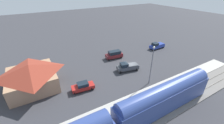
{
  "coord_description": "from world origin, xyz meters",
  "views": [
    {
      "loc": [
        -25.58,
        20.37,
        19.24
      ],
      "look_at": [
        3.59,
        3.34,
        1.0
      ],
      "focal_mm": 23.5,
      "sensor_mm": 36.0,
      "label": 1
    }
  ],
  "objects_px": {
    "light_pole_near_platform": "(152,61)",
    "pedestrian_on_platform": "(169,83)",
    "station_building": "(31,76)",
    "suv_maroon": "(114,54)",
    "pickup_blue": "(157,46)",
    "pickup_charcoal": "(127,67)",
    "sedan_red": "(83,86)"
  },
  "relations": [
    {
      "from": "suv_maroon",
      "to": "sedan_red",
      "type": "bearing_deg",
      "value": 125.38
    },
    {
      "from": "pedestrian_on_platform",
      "to": "pickup_blue",
      "type": "distance_m",
      "value": 21.26
    },
    {
      "from": "suv_maroon",
      "to": "pickup_charcoal",
      "type": "xyz_separation_m",
      "value": [
        -7.42,
        0.67,
        -0.12
      ]
    },
    {
      "from": "sedan_red",
      "to": "pickup_blue",
      "type": "xyz_separation_m",
      "value": [
        8.14,
        -28.76,
        0.15
      ]
    },
    {
      "from": "suv_maroon",
      "to": "light_pole_near_platform",
      "type": "height_order",
      "value": "light_pole_near_platform"
    },
    {
      "from": "suv_maroon",
      "to": "pickup_blue",
      "type": "height_order",
      "value": "suv_maroon"
    },
    {
      "from": "suv_maroon",
      "to": "pickup_charcoal",
      "type": "bearing_deg",
      "value": 174.83
    },
    {
      "from": "suv_maroon",
      "to": "sedan_red",
      "type": "xyz_separation_m",
      "value": [
        -9.16,
        12.89,
        -0.27
      ]
    },
    {
      "from": "pedestrian_on_platform",
      "to": "pickup_blue",
      "type": "relative_size",
      "value": 0.31
    },
    {
      "from": "light_pole_near_platform",
      "to": "sedan_red",
      "type": "bearing_deg",
      "value": 69.26
    },
    {
      "from": "station_building",
      "to": "suv_maroon",
      "type": "distance_m",
      "value": 21.64
    },
    {
      "from": "suv_maroon",
      "to": "pickup_blue",
      "type": "xyz_separation_m",
      "value": [
        -1.02,
        -15.87,
        -0.12
      ]
    },
    {
      "from": "pedestrian_on_platform",
      "to": "suv_maroon",
      "type": "xyz_separation_m",
      "value": [
        17.46,
        2.4,
        -0.13
      ]
    },
    {
      "from": "pickup_blue",
      "to": "light_pole_near_platform",
      "type": "xyz_separation_m",
      "value": [
        -13.13,
        15.56,
        4.31
      ]
    },
    {
      "from": "station_building",
      "to": "pickup_charcoal",
      "type": "xyz_separation_m",
      "value": [
        -4.47,
        -20.71,
        -1.72
      ]
    },
    {
      "from": "light_pole_near_platform",
      "to": "pedestrian_on_platform",
      "type": "bearing_deg",
      "value": -147.69
    },
    {
      "from": "pedestrian_on_platform",
      "to": "suv_maroon",
      "type": "distance_m",
      "value": 17.63
    },
    {
      "from": "station_building",
      "to": "pickup_charcoal",
      "type": "bearing_deg",
      "value": -102.18
    },
    {
      "from": "station_building",
      "to": "pickup_charcoal",
      "type": "relative_size",
      "value": 1.85
    },
    {
      "from": "suv_maroon",
      "to": "pickup_charcoal",
      "type": "height_order",
      "value": "suv_maroon"
    },
    {
      "from": "pedestrian_on_platform",
      "to": "light_pole_near_platform",
      "type": "xyz_separation_m",
      "value": [
        3.31,
        2.09,
        4.06
      ]
    },
    {
      "from": "station_building",
      "to": "suv_maroon",
      "type": "relative_size",
      "value": 2.07
    },
    {
      "from": "pedestrian_on_platform",
      "to": "pickup_blue",
      "type": "height_order",
      "value": "pickup_blue"
    },
    {
      "from": "pickup_blue",
      "to": "light_pole_near_platform",
      "type": "height_order",
      "value": "light_pole_near_platform"
    },
    {
      "from": "station_building",
      "to": "light_pole_near_platform",
      "type": "relative_size",
      "value": 1.23
    },
    {
      "from": "pickup_blue",
      "to": "pickup_charcoal",
      "type": "bearing_deg",
      "value": 111.16
    },
    {
      "from": "suv_maroon",
      "to": "sedan_red",
      "type": "distance_m",
      "value": 15.82
    },
    {
      "from": "pickup_charcoal",
      "to": "light_pole_near_platform",
      "type": "distance_m",
      "value": 8.05
    },
    {
      "from": "station_building",
      "to": "pedestrian_on_platform",
      "type": "bearing_deg",
      "value": -121.38
    },
    {
      "from": "station_building",
      "to": "light_pole_near_platform",
      "type": "bearing_deg",
      "value": -117.31
    },
    {
      "from": "suv_maroon",
      "to": "pickup_charcoal",
      "type": "distance_m",
      "value": 7.46
    },
    {
      "from": "suv_maroon",
      "to": "station_building",
      "type": "bearing_deg",
      "value": 97.87
    }
  ]
}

